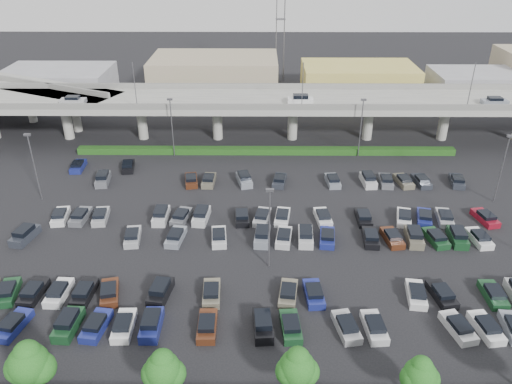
% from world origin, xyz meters
% --- Properties ---
extents(ground, '(280.00, 280.00, 0.00)m').
position_xyz_m(ground, '(0.00, 0.00, 0.00)').
color(ground, black).
extents(overpass, '(150.00, 13.00, 15.80)m').
position_xyz_m(overpass, '(-0.21, 31.97, 6.97)').
color(overpass, gray).
rests_on(overpass, ground).
extents(on_ramp, '(50.93, 30.13, 8.80)m').
position_xyz_m(on_ramp, '(-52.10, 43.05, 6.86)').
color(on_ramp, gray).
rests_on(on_ramp, ground).
extents(hedge, '(66.00, 1.60, 1.10)m').
position_xyz_m(hedge, '(0.00, 25.00, 0.55)').
color(hedge, '#143710').
rests_on(hedge, ground).
extents(tree_row, '(65.07, 3.66, 5.94)m').
position_xyz_m(tree_row, '(0.70, -26.53, 3.52)').
color(tree_row, '#332316').
rests_on(tree_row, ground).
extents(parked_cars, '(63.17, 41.66, 1.67)m').
position_xyz_m(parked_cars, '(0.67, -4.26, 0.60)').
color(parked_cars, silver).
rests_on(parked_cars, ground).
extents(light_poles, '(66.90, 48.38, 10.30)m').
position_xyz_m(light_poles, '(-4.13, 2.00, 6.24)').
color(light_poles, '#535258').
rests_on(light_poles, ground).
extents(distant_buildings, '(138.00, 24.00, 9.00)m').
position_xyz_m(distant_buildings, '(12.38, 61.81, 3.74)').
color(distant_buildings, gray).
rests_on(distant_buildings, ground).
extents(comm_tower, '(2.40, 2.40, 30.00)m').
position_xyz_m(comm_tower, '(4.00, 74.00, 15.61)').
color(comm_tower, '#535258').
rests_on(comm_tower, ground).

